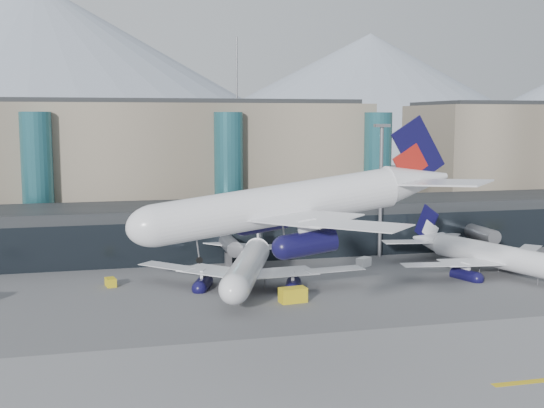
# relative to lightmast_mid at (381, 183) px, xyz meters

# --- Properties ---
(ground) EXTENTS (900.00, 900.00, 0.00)m
(ground) POSITION_rel_lightmast_mid_xyz_m (-30.00, -48.00, -14.42)
(ground) COLOR #515154
(ground) RESTS_ON ground
(runway_strip) EXTENTS (400.00, 40.00, 0.04)m
(runway_strip) POSITION_rel_lightmast_mid_xyz_m (-30.00, -63.00, -14.40)
(runway_strip) COLOR slate
(runway_strip) RESTS_ON ground
(runway_markings) EXTENTS (128.00, 1.00, 0.02)m
(runway_markings) POSITION_rel_lightmast_mid_xyz_m (-30.00, -63.00, -14.37)
(runway_markings) COLOR gold
(runway_markings) RESTS_ON ground
(concourse) EXTENTS (170.00, 27.00, 10.00)m
(concourse) POSITION_rel_lightmast_mid_xyz_m (-30.02, 9.73, -9.45)
(concourse) COLOR black
(concourse) RESTS_ON ground
(terminal_main) EXTENTS (130.00, 30.00, 31.00)m
(terminal_main) POSITION_rel_lightmast_mid_xyz_m (-55.00, 42.00, 1.03)
(terminal_main) COLOR gray
(terminal_main) RESTS_ON ground
(terminal_east) EXTENTS (70.00, 30.00, 31.00)m
(terminal_east) POSITION_rel_lightmast_mid_xyz_m (65.00, 42.00, 1.03)
(terminal_east) COLOR gray
(terminal_east) RESTS_ON ground
(teal_towers) EXTENTS (116.40, 19.40, 46.00)m
(teal_towers) POSITION_rel_lightmast_mid_xyz_m (-44.99, 26.01, -0.41)
(teal_towers) COLOR #255F6A
(teal_towers) RESTS_ON ground
(mountain_ridge) EXTENTS (910.00, 400.00, 110.00)m
(mountain_ridge) POSITION_rel_lightmast_mid_xyz_m (-14.03, 332.00, 31.33)
(mountain_ridge) COLOR gray
(mountain_ridge) RESTS_ON ground
(lightmast_mid) EXTENTS (3.00, 1.20, 25.60)m
(lightmast_mid) POSITION_rel_lightmast_mid_xyz_m (0.00, 0.00, 0.00)
(lightmast_mid) COLOR slate
(lightmast_mid) RESTS_ON ground
(hero_jet) EXTENTS (38.31, 38.85, 12.55)m
(hero_jet) POSITION_rel_lightmast_mid_xyz_m (-29.47, -50.56, 4.46)
(hero_jet) COLOR silver
(hero_jet) RESTS_ON ground
(jet_parked_mid) EXTENTS (36.52, 38.74, 12.45)m
(jet_parked_mid) POSITION_rel_lightmast_mid_xyz_m (-28.92, -15.52, -9.71)
(jet_parked_mid) COLOR silver
(jet_parked_mid) RESTS_ON ground
(jet_parked_right) EXTENTS (34.51, 36.49, 11.72)m
(jet_parked_right) POSITION_rel_lightmast_mid_xyz_m (12.00, -15.60, -9.99)
(jet_parked_right) COLOR silver
(jet_parked_right) RESTS_ON ground
(veh_b) EXTENTS (1.92, 2.61, 1.36)m
(veh_b) POSITION_rel_lightmast_mid_xyz_m (-51.01, -12.07, -13.74)
(veh_b) COLOR gold
(veh_b) RESTS_ON ground
(veh_d) EXTENTS (3.24, 2.93, 1.65)m
(veh_d) POSITION_rel_lightmast_mid_xyz_m (-6.37, -7.92, -13.60)
(veh_d) COLOR silver
(veh_d) RESTS_ON ground
(veh_h) EXTENTS (4.15, 2.56, 2.16)m
(veh_h) POSITION_rel_lightmast_mid_xyz_m (-25.21, -28.00, -13.34)
(veh_h) COLOR gold
(veh_h) RESTS_ON ground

